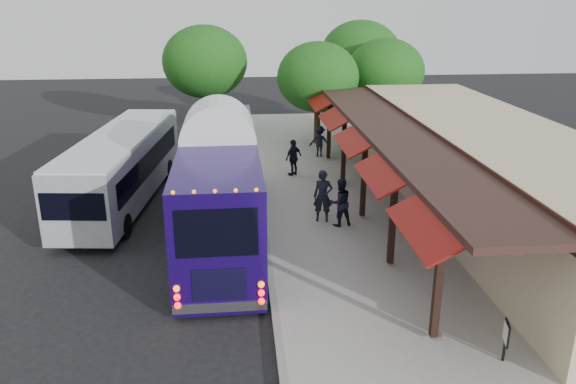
# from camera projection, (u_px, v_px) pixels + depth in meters

# --- Properties ---
(ground) EXTENTS (90.00, 90.00, 0.00)m
(ground) POSITION_uv_depth(u_px,v_px,m) (268.00, 274.00, 17.11)
(ground) COLOR black
(ground) RESTS_ON ground
(sidewalk) EXTENTS (10.00, 40.00, 0.15)m
(sidewalk) POSITION_uv_depth(u_px,v_px,m) (394.00, 218.00, 21.28)
(sidewalk) COLOR #9E9B93
(sidewalk) RESTS_ON ground
(curb) EXTENTS (0.20, 40.00, 0.16)m
(curb) POSITION_uv_depth(u_px,v_px,m) (263.00, 222.00, 20.85)
(curb) COLOR gray
(curb) RESTS_ON ground
(station_shelter) EXTENTS (8.15, 20.00, 3.60)m
(station_shelter) POSITION_uv_depth(u_px,v_px,m) (485.00, 171.00, 20.98)
(station_shelter) COLOR tan
(station_shelter) RESTS_ON ground
(coach_bus) EXTENTS (2.63, 11.88, 3.78)m
(coach_bus) POSITION_uv_depth(u_px,v_px,m) (220.00, 179.00, 19.47)
(coach_bus) COLOR #17064D
(coach_bus) RESTS_ON ground
(city_bus) EXTENTS (3.42, 10.78, 2.85)m
(city_bus) POSITION_uv_depth(u_px,v_px,m) (123.00, 165.00, 22.70)
(city_bus) COLOR gray
(city_bus) RESTS_ON ground
(ped_a) EXTENTS (0.77, 0.57, 1.93)m
(ped_a) POSITION_uv_depth(u_px,v_px,m) (323.00, 196.00, 20.50)
(ped_a) COLOR black
(ped_a) RESTS_ON sidewalk
(ped_b) EXTENTS (1.00, 0.86, 1.76)m
(ped_b) POSITION_uv_depth(u_px,v_px,m) (340.00, 202.00, 20.10)
(ped_b) COLOR black
(ped_b) RESTS_ON sidewalk
(ped_c) EXTENTS (1.02, 0.97, 1.70)m
(ped_c) POSITION_uv_depth(u_px,v_px,m) (294.00, 157.00, 25.87)
(ped_c) COLOR black
(ped_c) RESTS_ON sidewalk
(ped_d) EXTENTS (1.10, 0.71, 1.61)m
(ped_d) POSITION_uv_depth(u_px,v_px,m) (319.00, 141.00, 28.98)
(ped_d) COLOR black
(ped_d) RESTS_ON sidewalk
(sign_board) EXTENTS (0.15, 0.45, 1.00)m
(sign_board) POSITION_uv_depth(u_px,v_px,m) (506.00, 335.00, 12.57)
(sign_board) COLOR black
(sign_board) RESTS_ON sidewalk
(tree_left) EXTENTS (4.51, 4.51, 5.78)m
(tree_left) POSITION_uv_depth(u_px,v_px,m) (318.00, 77.00, 30.73)
(tree_left) COLOR #382314
(tree_left) RESTS_ON ground
(tree_mid) EXTENTS (5.21, 5.21, 6.67)m
(tree_mid) POSITION_uv_depth(u_px,v_px,m) (360.00, 55.00, 36.18)
(tree_mid) COLOR #382314
(tree_mid) RESTS_ON ground
(tree_right) EXTENTS (4.54, 4.54, 5.81)m
(tree_right) POSITION_uv_depth(u_px,v_px,m) (385.00, 72.00, 32.72)
(tree_right) COLOR #382314
(tree_right) RESTS_ON ground
(tree_far) EXTENTS (5.08, 5.08, 6.50)m
(tree_far) POSITION_uv_depth(u_px,v_px,m) (205.00, 62.00, 33.55)
(tree_far) COLOR #382314
(tree_far) RESTS_ON ground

